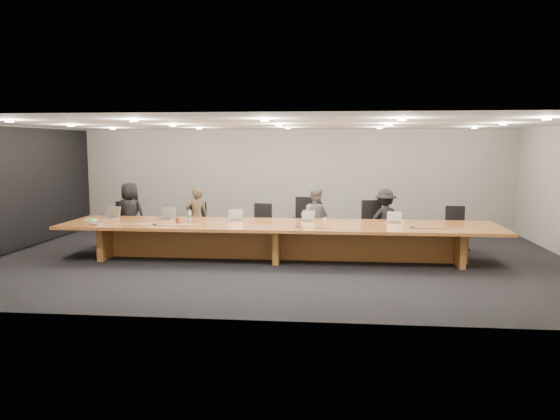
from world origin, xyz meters
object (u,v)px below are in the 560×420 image
object	(u,v)px
person_c	(315,218)
mic_right	(412,227)
chair_far_right	(455,228)
person_b	(197,217)
chair_left	(198,225)
person_d	(385,220)
water_bottle	(190,216)
chair_mid_left	(260,225)
laptop_d	(306,216)
laptop_a	(110,212)
paper_cup_far	(403,223)
laptop_c	(236,215)
conference_table	(279,235)
av_box	(96,224)
amber_mug	(178,220)
person_a	(130,214)
paper_cup_near	(325,220)
mic_center	(298,227)
chair_right	(375,225)
laptop_e	(393,217)
laptop_b	(166,213)
chair_mid_right	(303,223)
mic_left	(155,224)
chair_far_left	(125,223)

from	to	relation	value
person_c	mic_right	distance (m)	2.45
chair_far_right	person_b	distance (m)	5.90
chair_left	person_b	xyz separation A→B (m)	(-0.02, -0.01, 0.17)
chair_far_right	person_d	distance (m)	1.59
water_bottle	chair_mid_left	bearing A→B (deg)	41.22
laptop_d	laptop_a	bearing A→B (deg)	-155.57
water_bottle	paper_cup_far	bearing A→B (deg)	-1.03
mic_right	laptop_c	bearing A→B (deg)	169.88
chair_mid_left	conference_table	bearing A→B (deg)	-52.56
av_box	mic_right	xyz separation A→B (m)	(6.35, 0.27, -0.00)
amber_mug	conference_table	bearing A→B (deg)	3.26
person_a	person_b	xyz separation A→B (m)	(1.60, 0.00, -0.05)
laptop_d	person_a	bearing A→B (deg)	-165.71
person_a	person_b	size ratio (longest dim) A/B	1.07
laptop_c	paper_cup_near	bearing A→B (deg)	-9.07
person_a	person_c	xyz separation A→B (m)	(4.34, -0.01, -0.04)
person_c	mic_center	distance (m)	1.68
av_box	chair_right	bearing A→B (deg)	40.48
person_c	mic_center	xyz separation A→B (m)	(-0.28, -1.66, 0.05)
chair_right	paper_cup_near	size ratio (longest dim) A/B	14.54
person_a	laptop_a	distance (m)	0.78
paper_cup_near	mic_right	world-z (taller)	paper_cup_near
laptop_e	laptop_c	bearing A→B (deg)	-161.35
laptop_b	water_bottle	xyz separation A→B (m)	(0.61, -0.28, -0.02)
person_a	laptop_b	xyz separation A→B (m)	(1.10, -0.76, 0.13)
chair_mid_right	paper_cup_near	world-z (taller)	chair_mid_right
chair_mid_left	chair_mid_right	size ratio (longest dim) A/B	0.86
chair_mid_left	chair_mid_right	xyz separation A→B (m)	(1.00, -0.02, 0.08)
chair_mid_left	laptop_c	size ratio (longest dim) A/B	3.30
chair_mid_left	mic_left	distance (m)	2.63
mic_left	water_bottle	bearing A→B (deg)	47.00
person_c	chair_mid_left	bearing A→B (deg)	6.33
chair_mid_left	water_bottle	size ratio (longest dim) A/B	4.48
amber_mug	chair_right	bearing A→B (deg)	18.87
chair_left	paper_cup_far	distance (m)	4.70
chair_far_right	av_box	xyz separation A→B (m)	(-7.54, -1.91, 0.26)
mic_left	laptop_b	bearing A→B (deg)	92.67
person_d	paper_cup_far	world-z (taller)	person_d
person_c	mic_left	size ratio (longest dim) A/B	11.26
chair_far_left	amber_mug	bearing A→B (deg)	-55.29
person_b	laptop_b	xyz separation A→B (m)	(-0.49, -0.76, 0.19)
chair_far_left	mic_right	world-z (taller)	chair_far_left
person_b	av_box	distance (m)	2.40
conference_table	person_d	bearing A→B (deg)	28.02
chair_mid_right	amber_mug	bearing A→B (deg)	-137.27
person_b	mic_right	bearing A→B (deg)	141.57
person_a	amber_mug	distance (m)	2.00
chair_left	chair_mid_right	bearing A→B (deg)	-15.75
person_c	paper_cup_far	world-z (taller)	person_c
person_d	mic_center	bearing A→B (deg)	26.17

